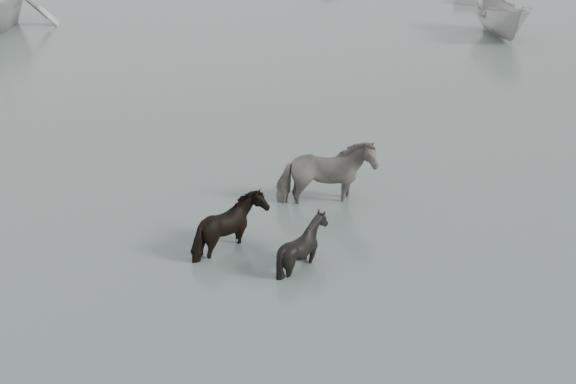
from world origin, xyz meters
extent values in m
plane|color=#52615A|center=(0.00, 0.00, 0.00)|extent=(140.00, 140.00, 0.00)
imported|color=black|center=(0.67, 1.44, 0.89)|extent=(2.12, 0.99, 1.78)
imported|color=black|center=(-1.56, -0.34, 0.70)|extent=(1.66, 1.75, 1.39)
imported|color=black|center=(-0.30, -1.07, 0.64)|extent=(1.17, 1.04, 1.29)
imported|color=#AAA9A5|center=(11.58, 16.50, 0.84)|extent=(2.00, 4.49, 1.69)
camera|label=1|loc=(-2.50, -12.58, 6.87)|focal=45.00mm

